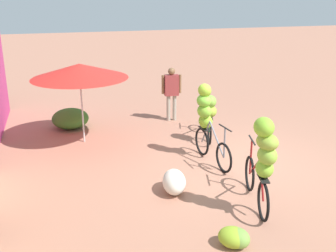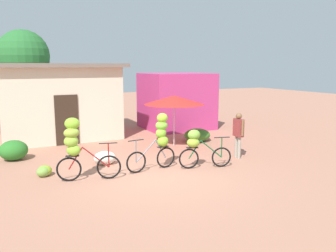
{
  "view_description": "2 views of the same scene",
  "coord_description": "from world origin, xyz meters",
  "px_view_note": "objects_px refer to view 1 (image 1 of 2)",
  "views": [
    {
      "loc": [
        -7.62,
        3.72,
        3.69
      ],
      "look_at": [
        -0.17,
        1.62,
        1.07
      ],
      "focal_mm": 43.57,
      "sensor_mm": 36.0,
      "label": 1
    },
    {
      "loc": [
        -3.83,
        -8.76,
        3.14
      ],
      "look_at": [
        1.27,
        1.65,
        1.1
      ],
      "focal_mm": 36.87,
      "sensor_mm": 36.0,
      "label": 2
    }
  ],
  "objects_px": {
    "banana_pile_on_ground": "(235,238)",
    "person_vendor": "(172,89)",
    "bicycle_leftmost": "(263,157)",
    "produce_sack": "(174,182)",
    "bicycle_center_loaded": "(209,113)",
    "market_umbrella": "(80,71)",
    "bicycle_near_pile": "(207,118)"
  },
  "relations": [
    {
      "from": "banana_pile_on_ground",
      "to": "produce_sack",
      "type": "relative_size",
      "value": 0.86
    },
    {
      "from": "bicycle_center_loaded",
      "to": "person_vendor",
      "type": "distance_m",
      "value": 1.92
    },
    {
      "from": "bicycle_leftmost",
      "to": "produce_sack",
      "type": "relative_size",
      "value": 2.51
    },
    {
      "from": "market_umbrella",
      "to": "produce_sack",
      "type": "bearing_deg",
      "value": -156.18
    },
    {
      "from": "market_umbrella",
      "to": "bicycle_near_pile",
      "type": "height_order",
      "value": "market_umbrella"
    },
    {
      "from": "produce_sack",
      "to": "person_vendor",
      "type": "xyz_separation_m",
      "value": [
        4.33,
        -1.21,
        0.73
      ]
    },
    {
      "from": "bicycle_center_loaded",
      "to": "produce_sack",
      "type": "relative_size",
      "value": 2.33
    },
    {
      "from": "bicycle_leftmost",
      "to": "produce_sack",
      "type": "bearing_deg",
      "value": 47.66
    },
    {
      "from": "banana_pile_on_ground",
      "to": "person_vendor",
      "type": "relative_size",
      "value": 0.39
    },
    {
      "from": "market_umbrella",
      "to": "bicycle_near_pile",
      "type": "xyz_separation_m",
      "value": [
        -1.83,
        -2.58,
        -0.84
      ]
    },
    {
      "from": "bicycle_center_loaded",
      "to": "person_vendor",
      "type": "xyz_separation_m",
      "value": [
        1.85,
        0.45,
        0.23
      ]
    },
    {
      "from": "bicycle_near_pile",
      "to": "bicycle_center_loaded",
      "type": "distance_m",
      "value": 1.22
    },
    {
      "from": "market_umbrella",
      "to": "produce_sack",
      "type": "height_order",
      "value": "market_umbrella"
    },
    {
      "from": "banana_pile_on_ground",
      "to": "person_vendor",
      "type": "distance_m",
      "value": 6.33
    },
    {
      "from": "bicycle_leftmost",
      "to": "banana_pile_on_ground",
      "type": "distance_m",
      "value": 1.44
    },
    {
      "from": "bicycle_near_pile",
      "to": "produce_sack",
      "type": "xyz_separation_m",
      "value": [
        -1.38,
        1.16,
        -0.75
      ]
    },
    {
      "from": "market_umbrella",
      "to": "person_vendor",
      "type": "bearing_deg",
      "value": -66.99
    },
    {
      "from": "bicycle_leftmost",
      "to": "person_vendor",
      "type": "relative_size",
      "value": 1.13
    },
    {
      "from": "market_umbrella",
      "to": "bicycle_leftmost",
      "type": "height_order",
      "value": "market_umbrella"
    },
    {
      "from": "bicycle_leftmost",
      "to": "person_vendor",
      "type": "bearing_deg",
      "value": 0.04
    },
    {
      "from": "market_umbrella",
      "to": "bicycle_center_loaded",
      "type": "distance_m",
      "value": 3.34
    },
    {
      "from": "bicycle_near_pile",
      "to": "person_vendor",
      "type": "bearing_deg",
      "value": -0.84
    },
    {
      "from": "produce_sack",
      "to": "bicycle_leftmost",
      "type": "bearing_deg",
      "value": -132.34
    },
    {
      "from": "bicycle_leftmost",
      "to": "produce_sack",
      "type": "distance_m",
      "value": 1.83
    },
    {
      "from": "bicycle_near_pile",
      "to": "bicycle_leftmost",
      "type": "bearing_deg",
      "value": -178.92
    },
    {
      "from": "produce_sack",
      "to": "person_vendor",
      "type": "bearing_deg",
      "value": -15.57
    },
    {
      "from": "bicycle_leftmost",
      "to": "bicycle_center_loaded",
      "type": "xyz_separation_m",
      "value": [
        3.58,
        -0.44,
        -0.31
      ]
    },
    {
      "from": "produce_sack",
      "to": "bicycle_center_loaded",
      "type": "bearing_deg",
      "value": -33.76
    },
    {
      "from": "bicycle_leftmost",
      "to": "banana_pile_on_ground",
      "type": "relative_size",
      "value": 2.9
    },
    {
      "from": "banana_pile_on_ground",
      "to": "person_vendor",
      "type": "xyz_separation_m",
      "value": [
        6.22,
        -0.82,
        0.8
      ]
    },
    {
      "from": "banana_pile_on_ground",
      "to": "person_vendor",
      "type": "bearing_deg",
      "value": -7.46
    },
    {
      "from": "market_umbrella",
      "to": "bicycle_near_pile",
      "type": "relative_size",
      "value": 1.36
    }
  ]
}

